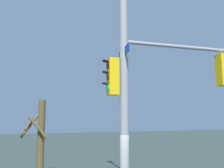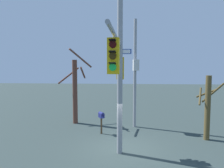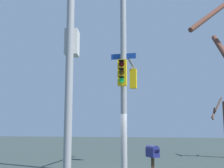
{
  "view_description": "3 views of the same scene",
  "coord_description": "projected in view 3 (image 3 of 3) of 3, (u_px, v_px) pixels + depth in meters",
  "views": [
    {
      "loc": [
        -2.0,
        -6.99,
        3.03
      ],
      "look_at": [
        0.13,
        -0.14,
        4.0
      ],
      "focal_mm": 38.74,
      "sensor_mm": 36.0,
      "label": 1
    },
    {
      "loc": [
        10.49,
        0.13,
        4.32
      ],
      "look_at": [
        0.28,
        -0.6,
        3.43
      ],
      "focal_mm": 33.23,
      "sensor_mm": 36.0,
      "label": 2
    },
    {
      "loc": [
        -11.25,
        -1.74,
        1.99
      ],
      "look_at": [
        0.46,
        0.3,
        3.8
      ],
      "focal_mm": 44.65,
      "sensor_mm": 36.0,
      "label": 3
    }
  ],
  "objects": [
    {
      "name": "secondary_pole_assembly",
      "position": [
        70.0,
        56.0,
        7.8
      ],
      "size": [
        0.7,
        0.44,
        7.54
      ],
      "rotation": [
        0.0,
        0.0,
        6.43
      ],
      "color": "gray",
      "rests_on": "ground"
    },
    {
      "name": "mailbox",
      "position": [
        153.0,
        155.0,
        8.56
      ],
      "size": [
        0.5,
        0.44,
        1.41
      ],
      "rotation": [
        0.0,
        0.0,
        2.16
      ],
      "color": "#4C3823",
      "rests_on": "ground"
    },
    {
      "name": "main_signal_pole_assembly",
      "position": [
        122.0,
        64.0,
        12.72
      ],
      "size": [
        5.9,
        3.44,
        8.97
      ],
      "rotation": [
        0.0,
        0.0,
        6.26
      ],
      "color": "gray",
      "rests_on": "ground"
    }
  ]
}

